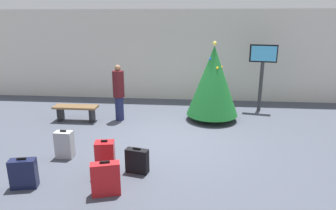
{
  "coord_description": "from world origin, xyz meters",
  "views": [
    {
      "loc": [
        0.59,
        -7.24,
        3.04
      ],
      "look_at": [
        -0.11,
        0.14,
        0.9
      ],
      "focal_mm": 32.17,
      "sensor_mm": 36.0,
      "label": 1
    }
  ],
  "objects_px": {
    "flight_info_kiosk": "(262,65)",
    "suitcase_0": "(105,158)",
    "suitcase_4": "(137,161)",
    "suitcase_1": "(106,179)",
    "suitcase_2": "(24,174)",
    "holiday_tree": "(213,81)",
    "suitcase_3": "(65,145)",
    "traveller_0": "(119,92)",
    "waiting_bench": "(76,110)"
  },
  "relations": [
    {
      "from": "flight_info_kiosk",
      "to": "suitcase_0",
      "type": "relative_size",
      "value": 2.98
    },
    {
      "from": "suitcase_0",
      "to": "flight_info_kiosk",
      "type": "bearing_deg",
      "value": 50.7
    },
    {
      "from": "suitcase_4",
      "to": "suitcase_1",
      "type": "bearing_deg",
      "value": -115.12
    },
    {
      "from": "suitcase_1",
      "to": "suitcase_2",
      "type": "distance_m",
      "value": 1.58
    },
    {
      "from": "holiday_tree",
      "to": "suitcase_2",
      "type": "xyz_separation_m",
      "value": [
        -3.65,
        -4.25,
        -0.95
      ]
    },
    {
      "from": "holiday_tree",
      "to": "flight_info_kiosk",
      "type": "bearing_deg",
      "value": 35.41
    },
    {
      "from": "holiday_tree",
      "to": "suitcase_1",
      "type": "distance_m",
      "value": 4.9
    },
    {
      "from": "suitcase_4",
      "to": "suitcase_3",
      "type": "bearing_deg",
      "value": 163.18
    },
    {
      "from": "flight_info_kiosk",
      "to": "suitcase_1",
      "type": "xyz_separation_m",
      "value": [
        -3.72,
        -5.52,
        -1.25
      ]
    },
    {
      "from": "traveller_0",
      "to": "flight_info_kiosk",
      "type": "bearing_deg",
      "value": 17.96
    },
    {
      "from": "waiting_bench",
      "to": "holiday_tree",
      "type": "bearing_deg",
      "value": 6.93
    },
    {
      "from": "suitcase_0",
      "to": "suitcase_3",
      "type": "bearing_deg",
      "value": 149.53
    },
    {
      "from": "suitcase_0",
      "to": "suitcase_3",
      "type": "xyz_separation_m",
      "value": [
        -1.14,
        0.67,
        -0.04
      ]
    },
    {
      "from": "traveller_0",
      "to": "suitcase_3",
      "type": "xyz_separation_m",
      "value": [
        -0.59,
        -2.68,
        -0.6
      ]
    },
    {
      "from": "flight_info_kiosk",
      "to": "suitcase_2",
      "type": "height_order",
      "value": "flight_info_kiosk"
    },
    {
      "from": "holiday_tree",
      "to": "suitcase_4",
      "type": "bearing_deg",
      "value": -115.5
    },
    {
      "from": "traveller_0",
      "to": "suitcase_3",
      "type": "relative_size",
      "value": 2.63
    },
    {
      "from": "waiting_bench",
      "to": "suitcase_4",
      "type": "xyz_separation_m",
      "value": [
        2.47,
        -2.99,
        -0.1
      ]
    },
    {
      "from": "waiting_bench",
      "to": "suitcase_2",
      "type": "height_order",
      "value": "suitcase_2"
    },
    {
      "from": "suitcase_0",
      "to": "suitcase_2",
      "type": "bearing_deg",
      "value": -155.56
    },
    {
      "from": "suitcase_4",
      "to": "suitcase_2",
      "type": "bearing_deg",
      "value": -158.96
    },
    {
      "from": "suitcase_3",
      "to": "suitcase_4",
      "type": "height_order",
      "value": "suitcase_3"
    },
    {
      "from": "suitcase_0",
      "to": "suitcase_2",
      "type": "xyz_separation_m",
      "value": [
        -1.36,
        -0.62,
        -0.07
      ]
    },
    {
      "from": "waiting_bench",
      "to": "traveller_0",
      "type": "xyz_separation_m",
      "value": [
        1.3,
        0.22,
        0.55
      ]
    },
    {
      "from": "suitcase_1",
      "to": "suitcase_0",
      "type": "bearing_deg",
      "value": 107.12
    },
    {
      "from": "suitcase_0",
      "to": "suitcase_3",
      "type": "distance_m",
      "value": 1.33
    },
    {
      "from": "traveller_0",
      "to": "suitcase_2",
      "type": "bearing_deg",
      "value": -101.47
    },
    {
      "from": "traveller_0",
      "to": "suitcase_0",
      "type": "distance_m",
      "value": 3.45
    },
    {
      "from": "suitcase_2",
      "to": "suitcase_4",
      "type": "relative_size",
      "value": 1.11
    },
    {
      "from": "waiting_bench",
      "to": "suitcase_0",
      "type": "xyz_separation_m",
      "value": [
        1.86,
        -3.13,
        0.0
      ]
    },
    {
      "from": "suitcase_0",
      "to": "suitcase_1",
      "type": "height_order",
      "value": "suitcase_0"
    },
    {
      "from": "suitcase_3",
      "to": "flight_info_kiosk",
      "type": "bearing_deg",
      "value": 39.16
    },
    {
      "from": "suitcase_1",
      "to": "suitcase_3",
      "type": "bearing_deg",
      "value": 134.63
    },
    {
      "from": "suitcase_0",
      "to": "suitcase_4",
      "type": "xyz_separation_m",
      "value": [
        0.62,
        0.14,
        -0.1
      ]
    },
    {
      "from": "traveller_0",
      "to": "suitcase_0",
      "type": "relative_size",
      "value": 2.31
    },
    {
      "from": "traveller_0",
      "to": "suitcase_3",
      "type": "distance_m",
      "value": 2.81
    },
    {
      "from": "waiting_bench",
      "to": "suitcase_3",
      "type": "distance_m",
      "value": 2.56
    },
    {
      "from": "holiday_tree",
      "to": "traveller_0",
      "type": "relative_size",
      "value": 1.4
    },
    {
      "from": "flight_info_kiosk",
      "to": "suitcase_4",
      "type": "bearing_deg",
      "value": -125.43
    },
    {
      "from": "waiting_bench",
      "to": "traveller_0",
      "type": "distance_m",
      "value": 1.43
    },
    {
      "from": "suitcase_1",
      "to": "suitcase_3",
      "type": "height_order",
      "value": "suitcase_3"
    },
    {
      "from": "waiting_bench",
      "to": "suitcase_2",
      "type": "distance_m",
      "value": 3.78
    },
    {
      "from": "holiday_tree",
      "to": "suitcase_1",
      "type": "xyz_separation_m",
      "value": [
        -2.06,
        -4.34,
        -0.93
      ]
    },
    {
      "from": "waiting_bench",
      "to": "suitcase_1",
      "type": "height_order",
      "value": "suitcase_1"
    },
    {
      "from": "holiday_tree",
      "to": "suitcase_3",
      "type": "height_order",
      "value": "holiday_tree"
    },
    {
      "from": "waiting_bench",
      "to": "suitcase_1",
      "type": "xyz_separation_m",
      "value": [
        2.07,
        -3.84,
        -0.05
      ]
    },
    {
      "from": "flight_info_kiosk",
      "to": "waiting_bench",
      "type": "distance_m",
      "value": 6.15
    },
    {
      "from": "waiting_bench",
      "to": "suitcase_2",
      "type": "bearing_deg",
      "value": -82.53
    },
    {
      "from": "holiday_tree",
      "to": "flight_info_kiosk",
      "type": "relative_size",
      "value": 1.08
    },
    {
      "from": "traveller_0",
      "to": "suitcase_2",
      "type": "distance_m",
      "value": 4.1
    }
  ]
}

